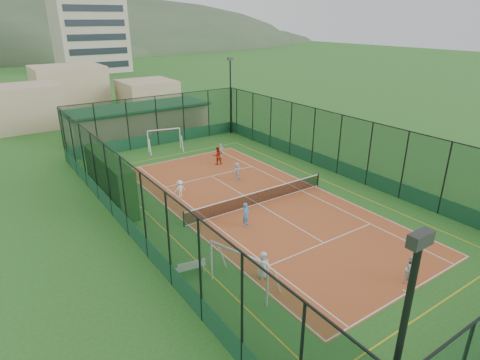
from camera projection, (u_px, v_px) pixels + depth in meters
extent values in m
plane|color=#2C6322|center=(258.00, 204.00, 28.15)|extent=(300.00, 300.00, 0.00)
cube|color=#A64A24|center=(258.00, 204.00, 28.15)|extent=(11.17, 23.97, 0.01)
cube|color=beige|center=(86.00, 4.00, 91.40)|extent=(15.00, 12.00, 30.00)
cube|color=black|center=(110.00, 180.00, 27.85)|extent=(1.15, 7.66, 3.35)
imported|color=silver|center=(263.00, 265.00, 19.91)|extent=(0.74, 0.51, 1.46)
imported|color=#4A90D1|center=(246.00, 215.00, 24.88)|extent=(0.69, 0.61, 1.58)
imported|color=silver|center=(411.00, 269.00, 19.58)|extent=(0.73, 0.57, 1.48)
imported|color=white|center=(180.00, 189.00, 28.99)|extent=(0.85, 0.51, 1.29)
imported|color=white|center=(221.00, 151.00, 36.68)|extent=(0.95, 0.67, 1.50)
imported|color=white|center=(237.00, 171.00, 32.09)|extent=(1.41, 0.90, 1.45)
imported|color=#AD2A12|center=(218.00, 156.00, 35.43)|extent=(0.91, 0.79, 1.61)
sphere|color=#CCE033|center=(260.00, 189.00, 30.53)|extent=(0.07, 0.07, 0.07)
sphere|color=#CCE033|center=(288.00, 189.00, 30.53)|extent=(0.07, 0.07, 0.07)
sphere|color=#CCE033|center=(252.00, 192.00, 29.87)|extent=(0.07, 0.07, 0.07)
sphere|color=#CCE033|center=(246.00, 191.00, 30.06)|extent=(0.07, 0.07, 0.07)
sphere|color=#CCE033|center=(247.00, 198.00, 28.97)|extent=(0.07, 0.07, 0.07)
sphere|color=#CCE033|center=(266.00, 187.00, 30.78)|extent=(0.07, 0.07, 0.07)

